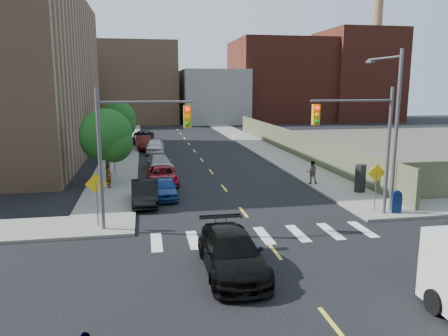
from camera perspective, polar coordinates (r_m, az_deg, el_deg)
name	(u,v)px	position (r m, az deg, el deg)	size (l,w,h in m)	color
ground	(289,270)	(17.63, 8.53, -13.02)	(160.00, 160.00, 0.00)	black
sidewalk_nw	(126,141)	(57.20, -12.73, 3.44)	(3.50, 73.00, 0.15)	gray
sidewalk_ne	(244,139)	(58.65, 2.61, 3.86)	(3.50, 73.00, 0.15)	gray
fence_north	(290,142)	(46.12, 8.65, 3.35)	(0.12, 44.00, 2.50)	#5B6144
gravel_lot	(435,147)	(56.66, 25.83, 2.51)	(36.00, 42.00, 0.06)	#595447
bg_bldg_west	(50,92)	(86.84, -21.75, 9.26)	(14.00, 18.00, 12.00)	#592319
bg_bldg_midwest	(139,83)	(87.23, -11.02, 10.81)	(14.00, 16.00, 15.00)	#8C6B4C
bg_bldg_center	(212,96)	(86.30, -1.51, 9.34)	(12.00, 16.00, 10.00)	gray
bg_bldg_east	(279,81)	(91.43, 7.15, 11.22)	(18.00, 18.00, 16.00)	#592319
bg_bldg_fareast	(356,76)	(95.66, 16.90, 11.42)	(14.00, 16.00, 18.00)	#592319
smokestack	(376,51)	(97.76, 19.21, 14.21)	(1.80, 1.80, 28.00)	#8C6B4C
signal_nw	(132,139)	(21.39, -11.96, 3.68)	(4.59, 0.30, 7.00)	#59595E
signal_ne	(363,134)	(24.22, 17.71, 4.20)	(4.59, 0.30, 7.00)	#59595E
streetlight_ne	(393,119)	(26.03, 21.20, 5.94)	(0.25, 3.70, 9.00)	#59595E
warn_sign_nw	(96,190)	(22.44, -16.32, -2.78)	(1.06, 0.06, 2.83)	#59595E
warn_sign_ne	(376,178)	(25.62, 19.27, -1.30)	(1.06, 0.06, 2.83)	#59595E
warn_sign_midwest	(114,151)	(35.67, -14.20, 2.22)	(1.06, 0.06, 2.83)	#59595E
tree_west_near	(106,138)	(31.59, -15.13, 3.83)	(3.66, 3.64, 5.52)	#332114
tree_west_far	(118,121)	(46.48, -13.69, 5.99)	(3.66, 3.64, 5.52)	#332114
parked_car_blue	(165,188)	(28.01, -7.72, -2.61)	(1.55, 3.84, 1.31)	navy
parked_car_black	(144,193)	(26.76, -10.37, -3.19)	(1.50, 4.32, 1.42)	black
parked_car_red	(162,176)	(31.87, -8.07, -0.99)	(2.17, 4.70, 1.31)	maroon
parked_car_silver	(159,163)	(37.17, -8.43, 0.69)	(1.87, 4.59, 1.33)	#929499
parked_car_white	(155,146)	(46.91, -9.00, 2.88)	(1.83, 4.54, 1.55)	silver
parked_car_maroon	(143,143)	(49.66, -10.48, 3.26)	(1.64, 4.69, 1.55)	#46110E
parked_car_grey	(143,137)	(54.82, -10.49, 3.96)	(2.60, 5.65, 1.57)	black
black_sedan	(232,253)	(16.99, 1.02, -10.98)	(2.19, 5.40, 1.57)	black
mailbox	(397,202)	(26.00, 21.62, -4.10)	(0.62, 0.56, 1.24)	#0E1F51
payphone	(360,178)	(30.01, 17.37, -1.29)	(0.55, 0.45, 1.85)	black
pedestrian_west	(109,177)	(30.87, -14.79, -1.10)	(0.57, 0.37, 1.56)	gray
pedestrian_east	(312,172)	(31.73, 11.41, -0.56)	(0.80, 0.62, 1.65)	gray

